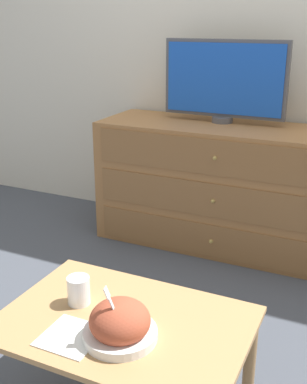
% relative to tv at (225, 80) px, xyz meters
% --- Properties ---
extents(ground_plane, '(12.00, 12.00, 0.00)m').
position_rel_tv_xyz_m(ground_plane, '(-0.02, 0.20, -1.01)').
color(ground_plane, '#474C56').
extents(wall_back, '(12.00, 0.05, 2.60)m').
position_rel_tv_xyz_m(wall_back, '(-0.02, 0.23, 0.29)').
color(wall_back, silver).
rests_on(wall_back, ground_plane).
extents(dresser, '(1.57, 0.54, 0.76)m').
position_rel_tv_xyz_m(dresser, '(0.07, -0.09, -0.63)').
color(dresser, '#9E6B3D').
rests_on(dresser, ground_plane).
extents(tv, '(0.74, 0.13, 0.48)m').
position_rel_tv_xyz_m(tv, '(0.00, 0.00, 0.00)').
color(tv, '#515156').
rests_on(tv, dresser).
extents(coffee_table, '(0.83, 0.57, 0.39)m').
position_rel_tv_xyz_m(coffee_table, '(0.17, -1.59, -0.67)').
color(coffee_table, tan).
rests_on(coffee_table, ground_plane).
extents(takeout_bowl, '(0.24, 0.24, 0.20)m').
position_rel_tv_xyz_m(takeout_bowl, '(0.20, -1.67, -0.56)').
color(takeout_bowl, silver).
rests_on(takeout_bowl, coffee_table).
extents(drink_cup, '(0.08, 0.08, 0.10)m').
position_rel_tv_xyz_m(drink_cup, '(-0.03, -1.56, -0.57)').
color(drink_cup, '#9E6638').
rests_on(drink_cup, coffee_table).
extents(napkin, '(0.18, 0.18, 0.00)m').
position_rel_tv_xyz_m(napkin, '(0.06, -1.74, -0.61)').
color(napkin, white).
rests_on(napkin, coffee_table).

